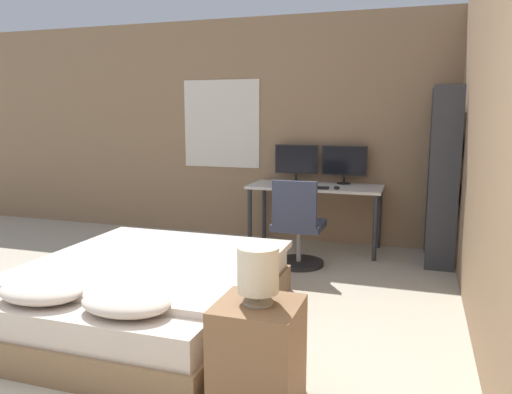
{
  "coord_description": "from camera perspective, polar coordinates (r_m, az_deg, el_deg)",
  "views": [
    {
      "loc": [
        1.49,
        -1.71,
        1.56
      ],
      "look_at": [
        0.0,
        2.84,
        0.75
      ],
      "focal_mm": 35.0,
      "sensor_mm": 36.0,
      "label": 1
    }
  ],
  "objects": [
    {
      "name": "computer_mouse",
      "position": [
        5.46,
        9.21,
        1.05
      ],
      "size": [
        0.07,
        0.05,
        0.04
      ],
      "color": "black",
      "rests_on": "desk"
    },
    {
      "name": "bedside_lamp",
      "position": [
        2.6,
        0.24,
        -8.38
      ],
      "size": [
        0.22,
        0.22,
        0.3
      ],
      "color": "gray",
      "rests_on": "nightstand"
    },
    {
      "name": "bed",
      "position": [
        3.89,
        -12.24,
        -10.6
      ],
      "size": [
        1.72,
        2.03,
        0.54
      ],
      "color": "#846647",
      "rests_on": "ground_plane"
    },
    {
      "name": "office_chair",
      "position": [
        5.1,
        4.8,
        -3.9
      ],
      "size": [
        0.52,
        0.52,
        0.91
      ],
      "color": "black",
      "rests_on": "ground_plane"
    },
    {
      "name": "keyboard",
      "position": [
        5.5,
        6.38,
        1.09
      ],
      "size": [
        0.37,
        0.13,
        0.02
      ],
      "color": "black",
      "rests_on": "desk"
    },
    {
      "name": "bookshelf",
      "position": [
        5.44,
        20.63,
        2.79
      ],
      "size": [
        0.28,
        0.71,
        1.83
      ],
      "color": "#333338",
      "rests_on": "ground_plane"
    },
    {
      "name": "wall_back",
      "position": [
        6.15,
        4.02,
        7.62
      ],
      "size": [
        12.0,
        0.08,
        2.7
      ],
      "color": "#8E7051",
      "rests_on": "ground_plane"
    },
    {
      "name": "wall_side_right",
      "position": [
        3.25,
        25.94,
        4.94
      ],
      "size": [
        0.06,
        12.0,
        2.7
      ],
      "color": "#8E7051",
      "rests_on": "ground_plane"
    },
    {
      "name": "monitor_right",
      "position": [
        5.87,
        10.05,
        3.94
      ],
      "size": [
        0.52,
        0.16,
        0.44
      ],
      "color": "black",
      "rests_on": "desk"
    },
    {
      "name": "monitor_left",
      "position": [
        5.98,
        4.64,
        4.15
      ],
      "size": [
        0.52,
        0.16,
        0.44
      ],
      "color": "black",
      "rests_on": "desk"
    },
    {
      "name": "desk",
      "position": [
        5.74,
        6.82,
        0.46
      ],
      "size": [
        1.5,
        0.66,
        0.74
      ],
      "color": "beige",
      "rests_on": "ground_plane"
    },
    {
      "name": "nightstand",
      "position": [
        2.78,
        0.23,
        -17.62
      ],
      "size": [
        0.44,
        0.43,
        0.58
      ],
      "color": "brown",
      "rests_on": "ground_plane"
    }
  ]
}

